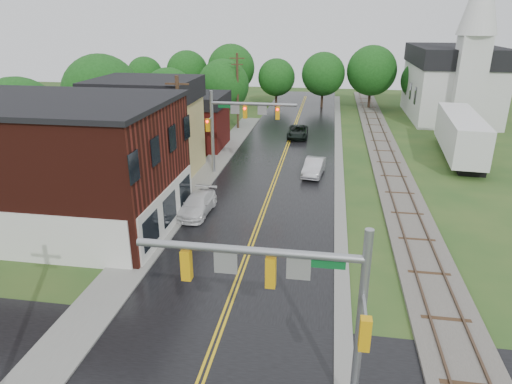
% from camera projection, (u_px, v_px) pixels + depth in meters
% --- Properties ---
extents(main_road, '(10.00, 90.00, 0.02)m').
position_uv_depth(main_road, '(280.00, 166.00, 42.43)').
color(main_road, black).
rests_on(main_road, ground).
extents(curb_right, '(0.80, 70.00, 0.12)m').
position_uv_depth(curb_right, '(339.00, 153.00, 46.23)').
color(curb_right, gray).
rests_on(curb_right, ground).
extents(sidewalk_left, '(2.40, 50.00, 0.12)m').
position_uv_depth(sidewalk_left, '(201.00, 180.00, 38.75)').
color(sidewalk_left, gray).
rests_on(sidewalk_left, ground).
extents(brick_building, '(14.30, 10.30, 8.30)m').
position_uv_depth(brick_building, '(60.00, 165.00, 28.99)').
color(brick_building, '#40140D').
rests_on(brick_building, ground).
extents(yellow_house, '(8.00, 7.00, 6.40)m').
position_uv_depth(yellow_house, '(149.00, 138.00, 39.24)').
color(yellow_house, tan).
rests_on(yellow_house, ground).
extents(darkred_building, '(7.00, 6.00, 4.40)m').
position_uv_depth(darkred_building, '(191.00, 126.00, 47.74)').
color(darkred_building, '#3F0F0C').
rests_on(darkred_building, ground).
extents(church, '(10.40, 18.40, 20.00)m').
position_uv_depth(church, '(454.00, 75.00, 59.20)').
color(church, silver).
rests_on(church, ground).
extents(railroad, '(3.20, 80.00, 0.30)m').
position_uv_depth(railroad, '(385.00, 154.00, 45.50)').
color(railroad, '#59544C').
rests_on(railroad, ground).
extents(traffic_signal_near, '(7.34, 0.30, 7.20)m').
position_uv_depth(traffic_signal_near, '(294.00, 289.00, 14.34)').
color(traffic_signal_near, gray).
rests_on(traffic_signal_near, ground).
extents(traffic_signal_far, '(7.34, 0.43, 7.20)m').
position_uv_depth(traffic_signal_far, '(236.00, 118.00, 38.39)').
color(traffic_signal_far, gray).
rests_on(traffic_signal_far, ground).
extents(utility_pole_b, '(1.80, 0.28, 9.00)m').
position_uv_depth(utility_pole_b, '(180.00, 133.00, 34.38)').
color(utility_pole_b, '#382616').
rests_on(utility_pole_b, ground).
extents(utility_pole_c, '(1.80, 0.28, 9.00)m').
position_uv_depth(utility_pole_c, '(238.00, 90.00, 54.64)').
color(utility_pole_c, '#382616').
rests_on(utility_pole_c, ground).
extents(tree_left_a, '(6.80, 6.80, 8.67)m').
position_uv_depth(tree_left_a, '(21.00, 123.00, 36.09)').
color(tree_left_a, black).
rests_on(tree_left_a, ground).
extents(tree_left_b, '(7.60, 7.60, 9.69)m').
position_uv_depth(tree_left_b, '(103.00, 95.00, 44.78)').
color(tree_left_b, black).
rests_on(tree_left_b, ground).
extents(tree_left_c, '(6.00, 6.00, 7.65)m').
position_uv_depth(tree_left_c, '(170.00, 96.00, 51.99)').
color(tree_left_c, black).
rests_on(tree_left_c, ground).
extents(tree_left_e, '(6.40, 6.40, 8.16)m').
position_uv_depth(tree_left_e, '(224.00, 87.00, 56.66)').
color(tree_left_e, black).
rests_on(tree_left_e, ground).
extents(suv_dark, '(2.31, 4.88, 1.35)m').
position_uv_depth(suv_dark, '(298.00, 132.00, 51.94)').
color(suv_dark, black).
rests_on(suv_dark, ground).
extents(sedan_silver, '(2.01, 4.52, 1.44)m').
position_uv_depth(sedan_silver, '(314.00, 167.00, 39.67)').
color(sedan_silver, silver).
rests_on(sedan_silver, ground).
extents(pickup_white, '(2.08, 4.73, 1.35)m').
position_uv_depth(pickup_white, '(197.00, 205.00, 31.86)').
color(pickup_white, white).
rests_on(pickup_white, ground).
extents(semi_trailer, '(4.18, 13.94, 4.23)m').
position_uv_depth(semi_trailer, '(461.00, 133.00, 43.76)').
color(semi_trailer, black).
rests_on(semi_trailer, ground).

